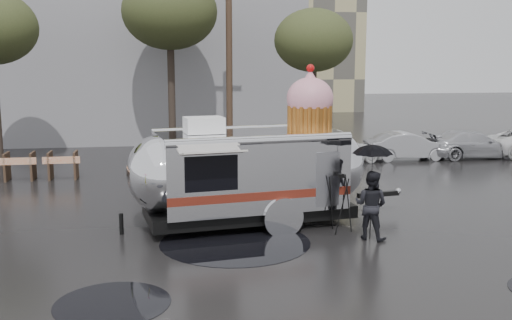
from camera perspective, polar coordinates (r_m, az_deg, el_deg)
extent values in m
plane|color=black|center=(12.98, -6.57, -9.87)|extent=(120.00, 120.00, 0.00)
cylinder|color=black|center=(11.28, -13.51, -13.13)|extent=(2.09, 2.09, 0.01)
cylinder|color=black|center=(14.39, -2.00, -7.83)|extent=(3.59, 3.59, 0.01)
cube|color=gray|center=(36.47, -14.89, 12.73)|extent=(22.00, 12.00, 13.00)
cylinder|color=#473323|center=(26.40, -2.57, 10.00)|extent=(0.28, 0.28, 9.00)
cylinder|color=#382D26|center=(27.25, -8.07, 7.54)|extent=(0.32, 0.32, 6.75)
ellipsoid|color=#30391A|center=(27.32, -8.22, 13.84)|extent=(4.20, 4.20, 3.30)
cylinder|color=#382D26|center=(26.09, 5.41, 6.02)|extent=(0.32, 0.32, 5.40)
ellipsoid|color=#30391A|center=(26.06, 5.49, 11.29)|extent=(3.36, 3.36, 2.64)
cube|color=#473323|center=(23.23, -22.64, -0.59)|extent=(0.08, 0.80, 1.00)
cube|color=#473323|center=(23.04, -20.47, -0.54)|extent=(0.08, 0.80, 1.00)
cube|color=#E5590C|center=(22.73, -21.80, -0.11)|extent=(1.30, 0.04, 0.25)
cube|color=#473323|center=(22.92, -19.00, -0.50)|extent=(0.08, 0.80, 1.00)
cube|color=#473323|center=(22.78, -16.77, -0.45)|extent=(0.08, 0.80, 1.00)
cube|color=#E5590C|center=(22.44, -18.07, -0.01)|extent=(1.30, 0.04, 0.25)
imported|color=silver|center=(25.61, 8.06, 1.40)|extent=(4.00, 1.80, 1.40)
imported|color=#B2B2B7|center=(26.64, 14.25, 1.51)|extent=(4.00, 1.80, 1.40)
imported|color=#B2B2B7|center=(27.95, 19.92, 1.64)|extent=(4.20, 1.80, 1.44)
cube|color=silver|center=(15.64, -0.72, -0.79)|extent=(5.00, 3.12, 1.92)
ellipsoid|color=silver|center=(16.46, 7.12, -0.34)|extent=(1.94, 2.66, 1.92)
ellipsoid|color=silver|center=(15.15, -9.26, -1.26)|extent=(1.94, 2.66, 1.92)
cube|color=black|center=(15.88, -0.72, -4.76)|extent=(5.59, 2.89, 0.32)
cylinder|color=black|center=(15.04, 2.45, -5.60)|extent=(0.77, 0.34, 0.75)
cylinder|color=black|center=(17.05, -0.06, -3.76)|extent=(0.77, 0.34, 0.75)
cylinder|color=silver|center=(14.89, 2.65, -5.55)|extent=(1.03, 0.26, 1.02)
cube|color=black|center=(17.31, 11.57, -3.21)|extent=(1.28, 0.32, 0.13)
sphere|color=silver|center=(17.61, 13.40, -2.88)|extent=(0.19, 0.19, 0.17)
cylinder|color=black|center=(15.32, -12.70, -5.95)|extent=(0.12, 0.12, 0.53)
cube|color=maroon|center=(14.60, 0.66, -3.47)|extent=(4.64, 0.72, 0.21)
cube|color=maroon|center=(16.88, -1.91, -1.68)|extent=(4.64, 0.72, 0.21)
cube|color=black|center=(14.11, -4.26, -1.29)|extent=(1.27, 0.22, 0.85)
cube|color=beige|center=(13.78, -4.05, 0.69)|extent=(1.55, 0.74, 0.15)
cube|color=silver|center=(15.12, 6.84, -1.84)|extent=(0.64, 0.12, 1.39)
cube|color=white|center=(15.18, -4.98, 3.33)|extent=(1.05, 0.83, 0.41)
cylinder|color=#C6752C|center=(16.03, 5.13, 4.05)|extent=(1.26, 1.26, 0.64)
ellipsoid|color=pink|center=(15.99, 5.16, 5.87)|extent=(1.41, 1.41, 1.11)
cone|color=pink|center=(15.97, 5.19, 7.86)|extent=(0.61, 0.61, 0.43)
sphere|color=red|center=(15.96, 5.20, 8.70)|extent=(0.24, 0.24, 0.21)
imported|color=black|center=(14.70, 10.89, -4.24)|extent=(0.91, 0.86, 1.68)
imported|color=black|center=(14.48, 11.02, 0.02)|extent=(1.17, 1.17, 0.80)
cylinder|color=black|center=(14.71, 10.88, -4.30)|extent=(0.02, 0.02, 1.65)
cylinder|color=black|center=(15.35, 8.80, -4.09)|extent=(0.14, 0.31, 1.44)
cylinder|color=black|center=(15.28, 7.17, -4.11)|extent=(0.22, 0.27, 1.44)
cylinder|color=black|center=(14.95, 8.20, -4.45)|extent=(0.33, 0.08, 1.44)
cube|color=black|center=(15.04, 8.12, -1.51)|extent=(0.15, 0.14, 0.10)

